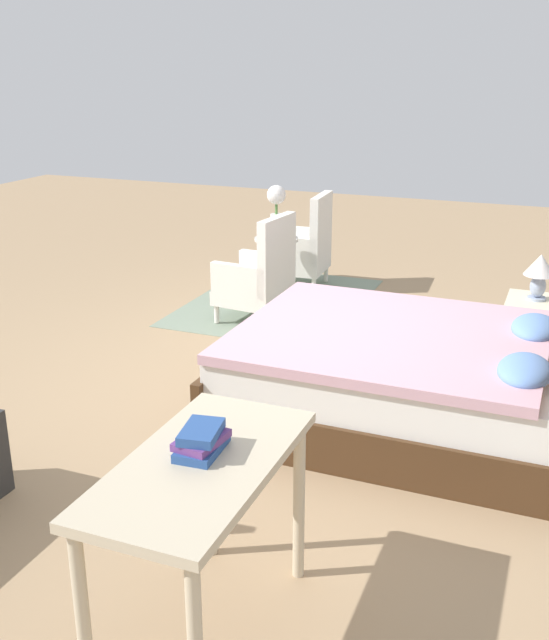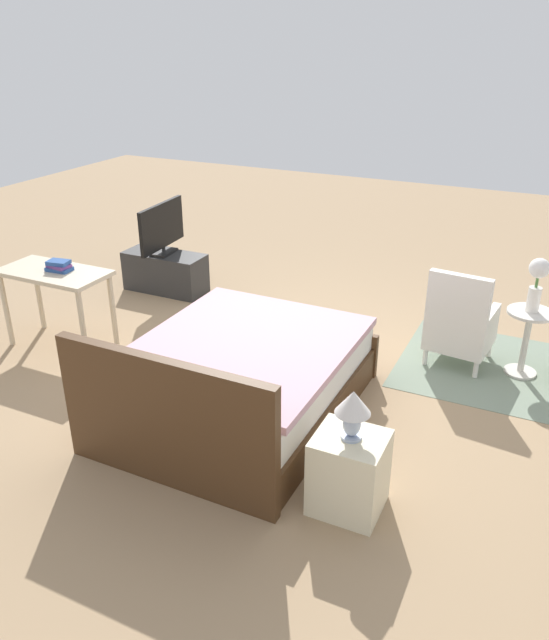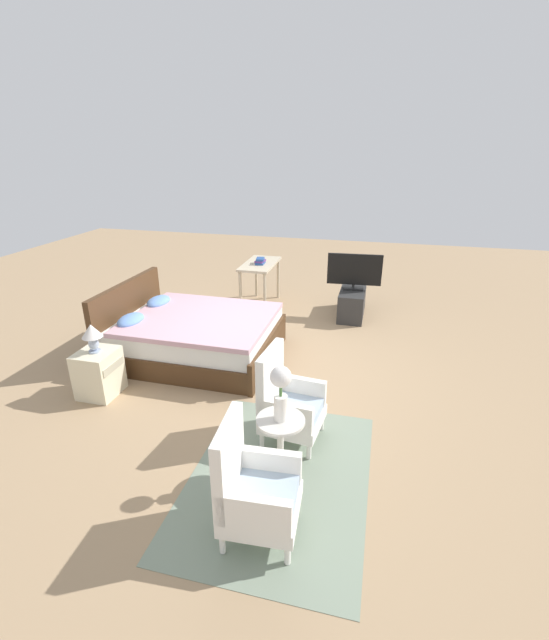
% 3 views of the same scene
% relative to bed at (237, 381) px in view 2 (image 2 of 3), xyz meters
% --- Properties ---
extents(ground_plane, '(16.00, 16.00, 0.00)m').
position_rel_bed_xyz_m(ground_plane, '(0.04, -0.95, -0.30)').
color(ground_plane, '#A38460').
extents(floor_rug, '(2.10, 1.50, 0.01)m').
position_rel_bed_xyz_m(floor_rug, '(-1.97, -1.66, -0.29)').
color(floor_rug, gray).
rests_on(floor_rug, ground_plane).
extents(bed, '(1.65, 2.08, 0.96)m').
position_rel_bed_xyz_m(bed, '(0.00, 0.00, 0.00)').
color(bed, '#472D19').
rests_on(bed, ground_plane).
extents(armchair_by_window_right, '(0.59, 0.59, 0.92)m').
position_rel_bed_xyz_m(armchair_by_window_right, '(-1.41, -1.60, 0.08)').
color(armchair_by_window_right, white).
rests_on(armchair_by_window_right, floor_rug).
extents(side_table, '(0.40, 0.40, 0.61)m').
position_rel_bed_xyz_m(side_table, '(-1.97, -1.67, 0.08)').
color(side_table, beige).
rests_on(side_table, ground_plane).
extents(flower_vase, '(0.17, 0.17, 0.48)m').
position_rel_bed_xyz_m(flower_vase, '(-1.97, -1.67, 0.60)').
color(flower_vase, silver).
rests_on(flower_vase, side_table).
extents(nightstand, '(0.44, 0.41, 0.53)m').
position_rel_bed_xyz_m(nightstand, '(-1.15, 0.64, -0.03)').
color(nightstand, beige).
rests_on(nightstand, ground_plane).
extents(table_lamp, '(0.22, 0.22, 0.33)m').
position_rel_bed_xyz_m(table_lamp, '(-1.15, 0.64, 0.45)').
color(table_lamp, '#9EADC6').
rests_on(table_lamp, nightstand).
extents(tv_stand, '(0.96, 0.40, 0.46)m').
position_rel_bed_xyz_m(tv_stand, '(2.02, -1.95, -0.07)').
color(tv_stand, '#2D2D2D').
rests_on(tv_stand, ground_plane).
extents(tv_flatscreen, '(0.22, 0.87, 0.58)m').
position_rel_bed_xyz_m(tv_flatscreen, '(2.02, -1.95, 0.46)').
color(tv_flatscreen, black).
rests_on(tv_flatscreen, tv_stand).
extents(vanity_desk, '(1.04, 0.52, 0.77)m').
position_rel_bed_xyz_m(vanity_desk, '(2.11, -0.33, 0.36)').
color(vanity_desk, beige).
rests_on(vanity_desk, ground_plane).
extents(book_stack, '(0.24, 0.16, 0.10)m').
position_rel_bed_xyz_m(book_stack, '(2.05, -0.36, 0.52)').
color(book_stack, '#284C8E').
rests_on(book_stack, vanity_desk).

